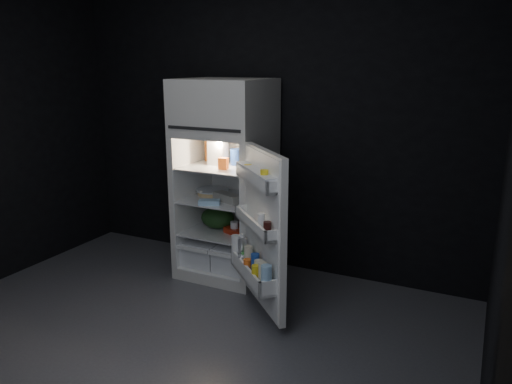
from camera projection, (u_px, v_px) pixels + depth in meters
The scene contains 18 objects.
floor at pixel (165, 346), 3.48m from camera, with size 4.00×3.40×0.00m, color #525257.
wall_back at pixel (268, 125), 4.61m from camera, with size 4.00×0.00×2.70m, color black.
wall_right at pixel (508, 189), 2.29m from camera, with size 0.00×3.40×2.70m, color black.
refrigerator at pixel (227, 172), 4.48m from camera, with size 0.76×0.71×1.78m.
fridge_door at pixel (261, 234), 3.72m from camera, with size 0.65×0.64×1.22m.
milk_jug at pixel (218, 151), 4.44m from camera, with size 0.14×0.14×0.24m, color white.
mayo_jar at pixel (237, 157), 4.45m from camera, with size 0.11×0.11×0.14m, color #1B3F97.
jam_jar at pixel (247, 160), 4.35m from camera, with size 0.10×0.10×0.13m, color black.
amber_bottle at pixel (209, 149), 4.62m from camera, with size 0.09×0.09×0.22m, color orange.
small_carton at pixel (223, 164), 4.26m from camera, with size 0.08×0.06×0.10m, color orange.
egg_carton at pixel (227, 198), 4.39m from camera, with size 0.28×0.11×0.07m, color gray.
pie at pixel (212, 192), 4.62m from camera, with size 0.27×0.27×0.04m, color tan.
flat_package at pixel (209, 202), 4.30m from camera, with size 0.18×0.09×0.04m, color #92BEE1.
wrapped_pkg at pixel (250, 195), 4.52m from camera, with size 0.12×0.10×0.05m, color beige.
produce_bag at pixel (218, 218), 4.60m from camera, with size 0.32×0.27×0.20m, color #193815.
yogurt_tray at pixel (240, 232), 4.44m from camera, with size 0.29×0.16×0.05m, color #A6220E.
small_can_red at pixel (242, 222), 4.64m from camera, with size 0.06×0.06×0.09m, color #A6220E.
small_can_silver at pixel (252, 225), 4.57m from camera, with size 0.06×0.06×0.09m, color silver.
Camera 1 is at (1.93, -2.50, 1.92)m, focal length 35.00 mm.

